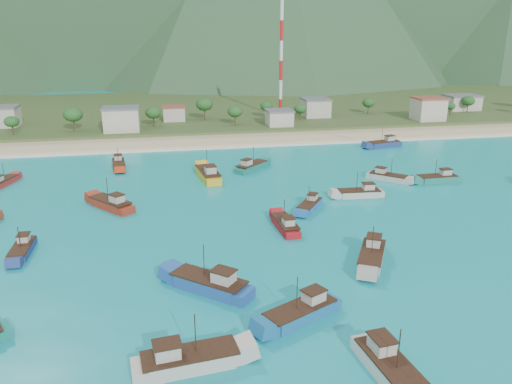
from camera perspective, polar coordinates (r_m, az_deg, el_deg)
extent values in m
plane|color=#0D8C93|center=(83.64, 0.70, -5.88)|extent=(600.00, 600.00, 0.00)
cube|color=beige|center=(158.24, -4.98, 5.79)|extent=(400.00, 18.00, 1.20)
cube|color=#385123|center=(217.97, -6.67, 9.21)|extent=(400.00, 110.00, 2.40)
cube|color=white|center=(149.03, -4.60, 5.01)|extent=(400.00, 2.50, 0.08)
cube|color=beige|center=(193.27, -26.67, 7.68)|extent=(8.02, 8.76, 6.50)
cube|color=beige|center=(170.89, -15.11, 7.97)|extent=(11.23, 8.72, 7.35)
cube|color=beige|center=(186.17, -9.36, 8.80)|extent=(7.67, 6.40, 4.96)
cube|color=beige|center=(175.32, 2.67, 8.43)|extent=(8.46, 8.53, 4.90)
cube|color=beige|center=(193.74, 6.82, 9.51)|extent=(9.57, 9.23, 6.45)
cube|color=beige|center=(195.61, 19.08, 8.92)|extent=(10.18, 9.05, 7.74)
cube|color=beige|center=(225.24, 22.43, 9.39)|extent=(13.02, 9.32, 5.58)
cylinder|color=red|center=(190.18, 2.80, 9.53)|extent=(1.20, 1.20, 6.96)
cylinder|color=white|center=(189.23, 2.84, 11.61)|extent=(1.20, 1.20, 6.96)
cylinder|color=red|center=(188.53, 2.87, 13.71)|extent=(1.20, 1.20, 6.96)
cylinder|color=white|center=(188.09, 2.91, 15.82)|extent=(1.20, 1.20, 6.96)
cylinder|color=red|center=(187.91, 2.94, 17.95)|extent=(1.20, 1.20, 6.96)
cylinder|color=white|center=(187.98, 2.98, 20.07)|extent=(1.20, 1.20, 6.96)
cube|color=#1A6199|center=(63.59, 5.06, -13.80)|extent=(11.15, 7.75, 1.97)
cube|color=beige|center=(63.99, 6.61, -11.77)|extent=(3.10, 2.89, 1.60)
cylinder|color=#382114|center=(61.58, 4.71, -11.47)|extent=(0.12, 0.12, 4.44)
cube|color=#2268B4|center=(99.26, 6.11, -1.73)|extent=(7.31, 8.79, 1.62)
cube|color=beige|center=(100.41, 6.48, -0.61)|extent=(2.50, 2.60, 1.32)
cylinder|color=#382114|center=(97.94, 6.07, -0.37)|extent=(0.12, 0.12, 3.65)
cube|color=#166E65|center=(125.88, -0.47, 2.81)|extent=(9.72, 9.42, 1.90)
cube|color=beige|center=(123.77, -1.06, 3.36)|extent=(3.04, 3.02, 1.54)
cylinder|color=#382114|center=(125.55, -0.31, 4.23)|extent=(0.12, 0.12, 4.28)
cube|color=#21776A|center=(123.33, 19.96, 1.33)|extent=(10.11, 3.24, 1.82)
cube|color=beige|center=(123.98, 20.85, 2.11)|extent=(2.33, 1.90, 1.48)
cylinder|color=#382114|center=(122.25, 19.88, 2.64)|extent=(0.12, 0.12, 4.10)
cube|color=#BDB4AC|center=(121.27, 14.89, 1.53)|extent=(8.83, 8.68, 1.74)
cube|color=beige|center=(121.43, 14.08, 2.39)|extent=(2.78, 2.77, 1.41)
cylinder|color=#382114|center=(120.35, 15.24, 2.77)|extent=(0.12, 0.12, 3.91)
cube|color=gold|center=(119.10, -5.51, 1.91)|extent=(5.31, 12.91, 2.28)
cube|color=beige|center=(116.12, -5.25, 2.54)|extent=(2.65, 3.12, 1.85)
cylinder|color=#382114|center=(118.78, -5.64, 3.71)|extent=(0.12, 0.12, 5.13)
cube|color=navy|center=(88.09, -25.15, -6.16)|extent=(2.65, 8.83, 1.60)
cube|color=beige|center=(89.15, -25.00, -4.84)|extent=(1.63, 2.01, 1.30)
cylinder|color=#382114|center=(86.67, -25.45, -4.72)|extent=(0.12, 0.12, 3.61)
cube|color=navy|center=(154.99, 14.33, 5.24)|extent=(11.29, 5.44, 1.97)
cube|color=beige|center=(155.94, 15.03, 5.93)|extent=(2.83, 2.47, 1.60)
cylinder|color=#382114|center=(153.95, 14.23, 6.38)|extent=(0.12, 0.12, 4.44)
cube|color=#A2151B|center=(89.49, 3.32, -3.90)|extent=(3.42, 9.83, 1.76)
cube|color=beige|center=(87.14, 3.73, -3.41)|extent=(1.90, 2.30, 1.43)
cylinder|color=#382114|center=(88.93, 3.25, -2.07)|extent=(0.12, 0.12, 3.96)
cube|color=#BB3115|center=(132.46, -15.41, 2.91)|extent=(3.94, 10.13, 1.80)
cube|color=beige|center=(134.01, -15.50, 3.80)|extent=(2.03, 2.42, 1.46)
cylinder|color=#382114|center=(131.19, -15.51, 4.07)|extent=(0.12, 0.12, 4.04)
cube|color=#A62524|center=(127.75, -26.84, 0.94)|extent=(5.16, 9.22, 1.61)
cylinder|color=#382114|center=(127.48, -26.89, 2.13)|extent=(0.12, 0.12, 3.62)
cube|color=#A79E96|center=(79.11, 13.06, -7.39)|extent=(8.28, 11.38, 2.03)
cube|color=beige|center=(80.43, 13.31, -5.53)|extent=(3.02, 3.21, 1.65)
cylinder|color=#382114|center=(77.18, 13.19, -5.38)|extent=(0.12, 0.12, 4.57)
cube|color=maroon|center=(103.28, -16.27, -1.45)|extent=(9.64, 10.71, 2.03)
cube|color=beige|center=(100.89, -15.63, -0.76)|extent=(3.19, 3.26, 1.65)
cylinder|color=#382114|center=(102.76, -16.63, 0.35)|extent=(0.12, 0.12, 4.57)
cube|color=beige|center=(56.20, -7.50, -18.71)|extent=(11.76, 4.74, 2.08)
cube|color=beige|center=(54.85, -10.10, -17.47)|extent=(2.83, 2.39, 1.69)
cylinder|color=#382114|center=(54.32, -6.96, -15.77)|extent=(0.12, 0.12, 4.68)
cube|color=#204F98|center=(69.67, -5.42, -10.62)|extent=(11.48, 10.61, 2.20)
cube|color=beige|center=(67.47, -3.73, -9.68)|extent=(3.53, 3.47, 1.79)
cylinder|color=#382114|center=(68.38, -5.98, -7.85)|extent=(0.12, 0.12, 4.95)
cube|color=silver|center=(56.07, 15.31, -19.40)|extent=(4.70, 11.76, 2.08)
cube|color=beige|center=(56.53, 14.17, -16.58)|extent=(2.39, 2.83, 1.69)
cylinder|color=#382114|center=(53.67, 16.01, -16.91)|extent=(0.12, 0.12, 4.68)
cube|color=beige|center=(107.98, 11.66, -0.29)|extent=(10.02, 3.47, 1.79)
cube|color=beige|center=(108.14, 12.73, 0.58)|extent=(2.34, 1.93, 1.46)
cylinder|color=#382114|center=(106.92, 11.47, 1.18)|extent=(0.12, 0.12, 4.04)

